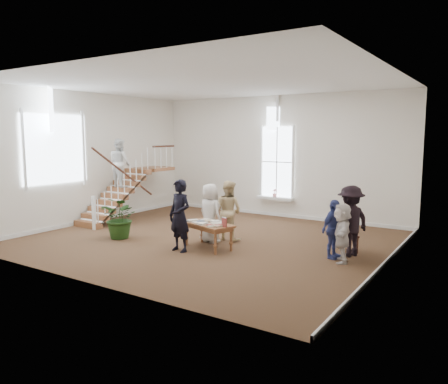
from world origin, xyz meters
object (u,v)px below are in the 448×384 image
Objects in this scene: library_table at (208,226)px; woman_cluster_b at (350,221)px; person_yellow at (228,210)px; side_chair at (351,231)px; floor_plant at (121,218)px; police_officer at (180,216)px; elderly_woman at (210,213)px; woman_cluster_a at (333,229)px; woman_cluster_c at (342,233)px.

woman_cluster_b reaches higher than library_table.
person_yellow is 1.82× the size of side_chair.
floor_plant is at bearing -47.71° from woman_cluster_b.
police_officer is at bearing -107.86° from library_table.
police_officer is at bearing -4.38° from floor_plant.
person_yellow is at bearing 85.20° from police_officer.
person_yellow is (0.30, 0.50, 0.03)m from elderly_woman.
side_chair is (0.16, 0.94, -0.20)m from woman_cluster_a.
person_yellow is 3.50m from woman_cluster_b.
person_yellow is 3.52m from woman_cluster_c.
woman_cluster_b reaches higher than elderly_woman.
woman_cluster_c is at bearing 26.99° from police_officer.
woman_cluster_a is (3.16, 0.89, 0.12)m from library_table.
woman_cluster_a is 6.12m from floor_plant.
side_chair is (3.37, 0.72, -0.34)m from person_yellow.
side_chair is (3.32, 1.82, -0.08)m from library_table.
side_chair is (6.13, 2.29, -0.09)m from floor_plant.
police_officer is 1.80m from person_yellow.
police_officer is at bearing 100.70° from elderly_woman.
library_table is 0.85× the size of police_officer.
library_table is at bearing 135.36° from elderly_woman.
floor_plant is at bearing 116.74° from woman_cluster_a.
library_table is 3.79m from side_chair.
woman_cluster_b reaches higher than woman_cluster_c.
woman_cluster_a is at bearing -178.45° from person_yellow.
police_officer is 1.99× the size of side_chair.
elderly_woman is 3.52m from woman_cluster_a.
person_yellow is 1.22× the size of woman_cluster_c.
person_yellow is at bearing 172.26° from side_chair.
elderly_woman is at bearing 64.45° from person_yellow.
floor_plant is (-6.25, -1.15, -0.09)m from woman_cluster_c.
library_table is 0.86m from police_officer.
police_officer is 1.52× the size of floor_plant.
person_yellow is (0.40, 1.75, -0.08)m from police_officer.
person_yellow is at bearing 29.60° from floor_plant.
police_officer reaches higher than woman_cluster_a.
elderly_woman is at bearing 136.91° from library_table.
police_officer is 1.06× the size of woman_cluster_b.
floor_plant is (-2.46, -1.07, -0.22)m from elderly_woman.
woman_cluster_a is 0.82× the size of woman_cluster_b.
person_yellow reaches higher than elderly_woman.
woman_cluster_a is 1.54× the size of side_chair.
woman_cluster_c is at bearing 10.44° from floor_plant.
elderly_woman is 0.58m from person_yellow.
elderly_woman is 3.86m from woman_cluster_b.
floor_plant is at bearing 35.02° from person_yellow.
person_yellow reaches higher than side_chair.
side_chair is at bearing -146.31° from elderly_woman.
woman_cluster_c is (3.89, 1.33, -0.23)m from police_officer.
woman_cluster_a is at bearing -149.84° from woman_cluster_c.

